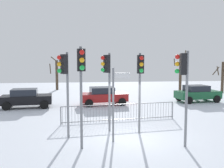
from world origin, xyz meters
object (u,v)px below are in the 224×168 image
traffic_light_mid_right (183,77)px  traffic_light_rear_left (65,76)px  traffic_light_rear_right (107,74)px  car_black_trailing (26,98)px  bare_tree_right (57,74)px  car_red_far (103,96)px  car_green_near (197,93)px  traffic_light_foreground_left (140,75)px  direction_sign_post (114,101)px  traffic_light_mid_left (81,75)px  bare_tree_centre (222,76)px  bare_tree_left (181,71)px

traffic_light_mid_right → traffic_light_rear_left: size_ratio=1.01×
traffic_light_rear_right → car_black_trailing: bearing=8.4°
traffic_light_mid_right → bare_tree_right: 22.69m
traffic_light_rear_left → car_red_far: bearing=-50.7°
traffic_light_rear_left → car_black_trailing: size_ratio=1.03×
traffic_light_mid_right → bare_tree_right: size_ratio=0.99×
car_green_near → car_red_far: bearing=176.5°
car_black_trailing → bare_tree_right: size_ratio=0.96×
traffic_light_foreground_left → direction_sign_post: bearing=40.1°
traffic_light_mid_left → direction_sign_post: size_ratio=1.26×
bare_tree_centre → bare_tree_right: size_ratio=1.01×
traffic_light_mid_left → car_black_trailing: (-4.34, 9.78, -2.36)m
traffic_light_mid_left → car_red_far: bearing=-106.7°
traffic_light_foreground_left → bare_tree_centre: 19.54m
traffic_light_rear_left → car_black_trailing: (-3.56, 8.22, -2.22)m
car_green_near → traffic_light_rear_right: bearing=-143.7°
traffic_light_foreground_left → bare_tree_right: bearing=-69.6°
traffic_light_foreground_left → traffic_light_mid_left: traffic_light_mid_left is taller
bare_tree_centre → traffic_light_mid_right: bearing=-124.8°
car_black_trailing → bare_tree_right: bare_tree_right is taller
traffic_light_rear_right → traffic_light_mid_right: bearing=-161.3°
traffic_light_foreground_left → car_green_near: 11.74m
traffic_light_rear_left → car_red_far: (2.52, 8.79, -2.22)m
traffic_light_mid_left → car_red_far: traffic_light_mid_left is taller
traffic_light_rear_left → direction_sign_post: (2.23, -0.74, -1.10)m
direction_sign_post → car_green_near: bearing=57.8°
traffic_light_mid_left → bare_tree_left: 21.52m
traffic_light_rear_right → traffic_light_foreground_left: (1.58, -0.64, -0.01)m
traffic_light_mid_right → direction_sign_post: size_ratio=1.21×
car_black_trailing → bare_tree_centre: size_ratio=0.95×
car_red_far → bare_tree_right: bare_tree_right is taller
car_green_near → bare_tree_centre: bearing=38.3°
traffic_light_mid_right → traffic_light_mid_left: bearing=101.3°
traffic_light_rear_right → traffic_light_mid_left: (-1.29, -2.53, 0.14)m
traffic_light_mid_right → bare_tree_centre: 20.27m
traffic_light_foreground_left → bare_tree_centre: bearing=-128.4°
car_black_trailing → traffic_light_mid_right: bearing=-54.7°
bare_tree_right → bare_tree_left: bearing=-12.1°
car_black_trailing → car_green_near: (14.50, 1.05, 0.00)m
traffic_light_rear_left → bare_tree_right: (-2.38, 19.75, -0.98)m
traffic_light_foreground_left → car_red_far: traffic_light_foreground_left is taller
traffic_light_mid_left → car_green_near: 15.03m
traffic_light_mid_right → bare_tree_left: bare_tree_left is taller
traffic_light_rear_left → car_green_near: size_ratio=1.03×
car_red_far → bare_tree_right: size_ratio=0.96×
car_red_far → car_green_near: (8.42, 0.48, 0.00)m
car_red_far → bare_tree_centre: size_ratio=0.96×
car_red_far → bare_tree_centre: 15.40m
traffic_light_rear_left → bare_tree_right: bearing=-27.9°
car_black_trailing → traffic_light_rear_right: bearing=-57.8°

